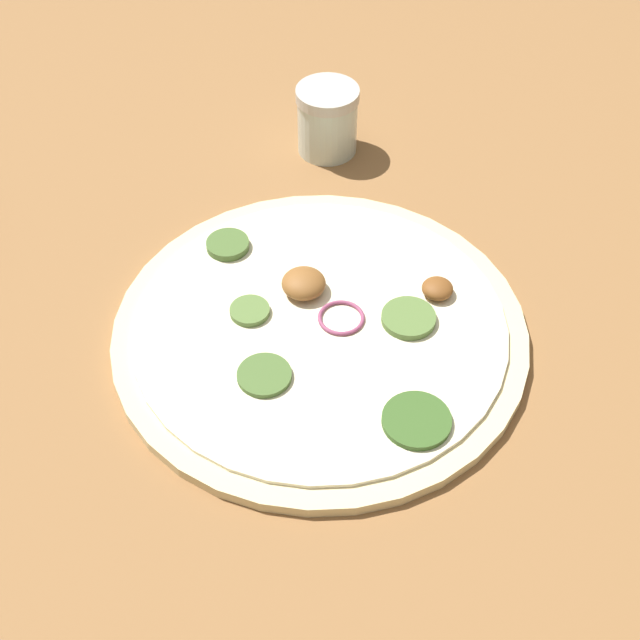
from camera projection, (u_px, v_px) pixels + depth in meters
name	position (u px, v px, depth m)	size (l,w,h in m)	color
ground_plane	(320.00, 336.00, 0.79)	(3.00, 3.00, 0.00)	olive
pizza	(321.00, 330.00, 0.78)	(0.36, 0.36, 0.03)	beige
spice_jar	(327.00, 120.00, 0.95)	(0.07, 0.07, 0.07)	silver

